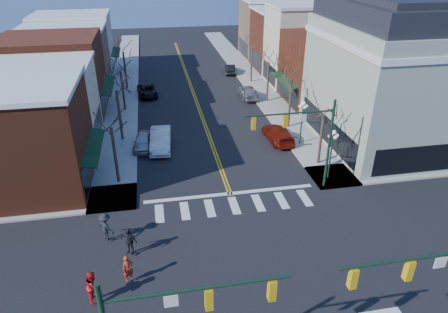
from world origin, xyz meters
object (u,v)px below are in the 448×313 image
car_right_near (278,134)px  pedestrian_dark_a (129,241)px  car_left_far (147,91)px  car_right_mid (248,92)px  pedestrian_dark_b (106,227)px  car_left_near (143,141)px  pedestrian_red_b (93,286)px  pedestrian_red_a (128,269)px  car_left_mid (161,140)px  victorian_corner (396,73)px  lamppost_corner (332,146)px  car_right_far (230,69)px  lamppost_midblock (302,115)px

car_right_near → pedestrian_dark_a: bearing=42.8°
pedestrian_dark_a → car_left_far: bearing=115.9°
car_right_mid → pedestrian_dark_a: bearing=60.4°
car_right_mid → pedestrian_dark_b: (-15.15, -24.86, 0.31)m
car_left_far → pedestrian_dark_a: (-1.50, -29.54, 0.39)m
car_left_near → pedestrian_red_b: pedestrian_red_b is taller
car_right_mid → pedestrian_red_a: (-13.70, -28.74, 0.18)m
pedestrian_dark_a → car_left_mid: bearing=109.0°
victorian_corner → car_right_near: (-10.10, 1.68, -5.92)m
lamppost_corner → car_right_far: size_ratio=1.08×
pedestrian_dark_a → car_left_near: bearing=115.3°
car_left_near → pedestrian_red_a: pedestrian_red_a is taller
car_right_near → pedestrian_red_b: 23.18m
victorian_corner → pedestrian_red_a: size_ratio=8.59×
victorian_corner → car_left_near: bearing=174.0°
lamppost_corner → pedestrian_red_b: lamppost_corner is taller
car_right_far → car_left_near: bearing=67.9°
lamppost_midblock → car_right_mid: bearing=97.5°
lamppost_midblock → pedestrian_red_a: (-15.50, -15.03, -1.98)m
car_left_mid → pedestrian_dark_b: bearing=-103.0°
car_right_near → pedestrian_red_b: size_ratio=2.67×
car_left_far → pedestrian_red_a: pedestrian_red_a is taller
car_left_mid → pedestrian_dark_a: 14.61m
pedestrian_dark_b → car_right_mid: bearing=-74.3°
victorian_corner → pedestrian_dark_b: (-25.25, -10.65, -5.55)m
lamppost_midblock → victorian_corner: bearing=-3.4°
lamppost_corner → lamppost_midblock: (0.00, 6.50, 0.00)m
car_right_mid → pedestrian_red_a: pedestrian_red_a is taller
car_right_mid → car_right_far: car_right_mid is taller
pedestrian_red_a → pedestrian_dark_b: size_ratio=0.86×
car_right_far → pedestrian_dark_a: 39.98m
victorian_corner → lamppost_corner: victorian_corner is taller
car_right_far → car_left_far: bearing=40.4°
car_right_far → car_left_mid: bearing=71.3°
lamppost_midblock → pedestrian_dark_b: size_ratio=2.25×
pedestrian_red_b → pedestrian_red_a: bearing=-59.5°
car_left_mid → pedestrian_red_b: (-4.23, -17.77, 0.24)m
car_right_mid → pedestrian_dark_b: pedestrian_dark_b is taller
lamppost_corner → car_right_mid: (-1.80, 20.21, -2.16)m
victorian_corner → car_left_far: bearing=142.2°
lamppost_corner → pedestrian_red_a: bearing=-151.2°
car_left_near → pedestrian_dark_a: size_ratio=2.23×
car_right_near → car_left_mid: bearing=-5.0°
car_left_near → car_right_near: size_ratio=0.80×
lamppost_corner → car_right_near: bearing=103.2°
car_right_mid → pedestrian_red_b: size_ratio=2.49×
car_left_mid → pedestrian_red_b: 18.27m
lamppost_midblock → car_left_near: bearing=172.5°
lamppost_corner → car_right_far: 31.46m
pedestrian_red_b → car_left_near: bearing=-9.8°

